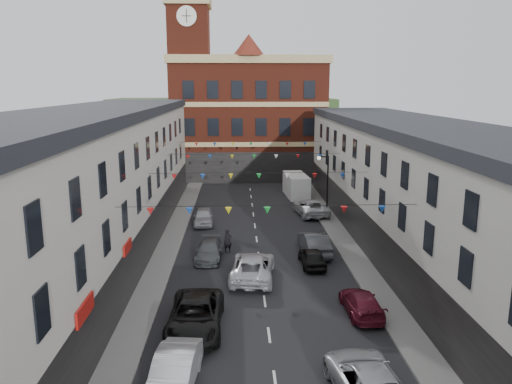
{
  "coord_description": "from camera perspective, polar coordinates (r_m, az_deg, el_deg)",
  "views": [
    {
      "loc": [
        -1.53,
        -30.93,
        12.24
      ],
      "look_at": [
        -0.04,
        8.31,
        3.88
      ],
      "focal_mm": 35.0,
      "sensor_mm": 36.0,
      "label": 1
    }
  ],
  "objects": [
    {
      "name": "car_right_e",
      "position": [
        37.49,
        6.67,
        -5.81
      ],
      "size": [
        1.96,
        5.02,
        1.63
      ],
      "primitive_type": "imported",
      "rotation": [
        0.0,
        0.0,
        3.19
      ],
      "color": "#424448",
      "rests_on": "ground"
    },
    {
      "name": "clock_tower",
      "position": [
        66.25,
        -7.58,
        14.25
      ],
      "size": [
        5.6,
        5.6,
        30.0
      ],
      "color": "maroon",
      "rests_on": "ground"
    },
    {
      "name": "car_left_b",
      "position": [
        21.93,
        -9.33,
        -19.68
      ],
      "size": [
        2.09,
        4.85,
        1.55
      ],
      "primitive_type": "imported",
      "rotation": [
        0.0,
        0.0,
        -0.1
      ],
      "color": "silver",
      "rests_on": "ground"
    },
    {
      "name": "street_lamp",
      "position": [
        46.41,
        7.89,
        1.56
      ],
      "size": [
        1.1,
        0.36,
        6.0
      ],
      "color": "black",
      "rests_on": "ground"
    },
    {
      "name": "distant_hill",
      "position": [
        93.25,
        -3.72,
        7.55
      ],
      "size": [
        40.0,
        14.0,
        10.0
      ],
      "primitive_type": "cube",
      "color": "#315025",
      "rests_on": "ground"
    },
    {
      "name": "moving_car",
      "position": [
        32.6,
        -0.4,
        -8.52
      ],
      "size": [
        3.26,
        6.03,
        1.61
      ],
      "primitive_type": "imported",
      "rotation": [
        0.0,
        0.0,
        3.04
      ],
      "color": "#B3B4BB",
      "rests_on": "ground"
    },
    {
      "name": "car_right_d",
      "position": [
        34.96,
        6.44,
        -7.41
      ],
      "size": [
        1.65,
        3.9,
        1.32
      ],
      "primitive_type": "imported",
      "rotation": [
        0.0,
        0.0,
        3.17
      ],
      "color": "black",
      "rests_on": "ground"
    },
    {
      "name": "white_van",
      "position": [
        56.45,
        4.61,
        0.76
      ],
      "size": [
        2.57,
        5.8,
        2.5
      ],
      "primitive_type": "cube",
      "rotation": [
        0.0,
        0.0,
        0.07
      ],
      "color": "white",
      "rests_on": "ground"
    },
    {
      "name": "pedestrian",
      "position": [
        37.54,
        -3.24,
        -5.61
      ],
      "size": [
        0.72,
        0.55,
        1.77
      ],
      "primitive_type": "imported",
      "rotation": [
        0.0,
        0.0,
        0.22
      ],
      "color": "black",
      "rests_on": "ground"
    },
    {
      "name": "car_right_c",
      "position": [
        28.5,
        11.96,
        -12.29
      ],
      "size": [
        1.89,
        4.43,
        1.27
      ],
      "primitive_type": "imported",
      "rotation": [
        0.0,
        0.0,
        3.17
      ],
      "color": "maroon",
      "rests_on": "ground"
    },
    {
      "name": "car_right_f",
      "position": [
        48.45,
        6.23,
        -1.74
      ],
      "size": [
        3.25,
        5.87,
        1.55
      ],
      "primitive_type": "imported",
      "rotation": [
        0.0,
        0.0,
        3.26
      ],
      "color": "silver",
      "rests_on": "ground"
    },
    {
      "name": "pavement_left",
      "position": [
        35.52,
        -10.85,
        -8.24
      ],
      "size": [
        1.8,
        64.0,
        0.15
      ],
      "primitive_type": "cube",
      "color": "#605E5B",
      "rests_on": "ground"
    },
    {
      "name": "car_left_c",
      "position": [
        26.28,
        -6.95,
        -13.84
      ],
      "size": [
        2.82,
        5.92,
        1.63
      ],
      "primitive_type": "imported",
      "rotation": [
        0.0,
        0.0,
        -0.02
      ],
      "color": "black",
      "rests_on": "ground"
    },
    {
      "name": "terrace_right",
      "position": [
        35.37,
        19.98,
        -0.78
      ],
      "size": [
        8.4,
        56.0,
        9.7
      ],
      "color": "#B9B6AD",
      "rests_on": "ground"
    },
    {
      "name": "car_left_d",
      "position": [
        36.31,
        -5.37,
        -6.68
      ],
      "size": [
        1.96,
        4.45,
        1.27
      ],
      "primitive_type": "imported",
      "rotation": [
        0.0,
        0.0,
        -0.04
      ],
      "color": "#45494D",
      "rests_on": "ground"
    },
    {
      "name": "car_right_b",
      "position": [
        21.65,
        12.68,
        -20.31
      ],
      "size": [
        3.19,
        5.8,
        1.54
      ],
      "primitive_type": "imported",
      "rotation": [
        0.0,
        0.0,
        3.26
      ],
      "color": "#979B9E",
      "rests_on": "ground"
    },
    {
      "name": "terrace_left",
      "position": [
        34.24,
        -19.55,
        -0.29
      ],
      "size": [
        8.4,
        56.0,
        10.7
      ],
      "color": "beige",
      "rests_on": "ground"
    },
    {
      "name": "car_left_e",
      "position": [
        45.21,
        -6.03,
        -2.8
      ],
      "size": [
        1.89,
        4.34,
        1.45
      ],
      "primitive_type": "imported",
      "rotation": [
        0.0,
        0.0,
        0.04
      ],
      "color": "gray",
      "rests_on": "ground"
    },
    {
      "name": "ground",
      "position": [
        33.3,
        0.61,
        -9.55
      ],
      "size": [
        160.0,
        160.0,
        0.0
      ],
      "primitive_type": "plane",
      "color": "black",
      "rests_on": "ground"
    },
    {
      "name": "pavement_right",
      "position": [
        36.1,
        11.57,
        -7.93
      ],
      "size": [
        1.8,
        64.0,
        0.15
      ],
      "primitive_type": "cube",
      "color": "#605E5B",
      "rests_on": "ground"
    },
    {
      "name": "civic_building",
      "position": [
        69.02,
        -0.91,
        8.61
      ],
      "size": [
        20.6,
        13.3,
        18.5
      ],
      "color": "maroon",
      "rests_on": "ground"
    }
  ]
}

